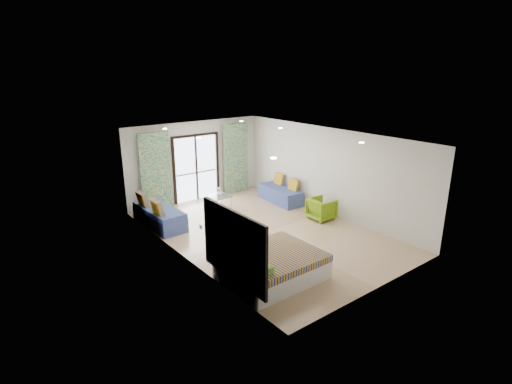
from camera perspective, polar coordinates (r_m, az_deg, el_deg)
floor at (r=11.23m, az=1.21°, el=-5.75°), size 5.00×7.50×0.01m
ceiling at (r=10.47m, az=1.31°, el=7.96°), size 5.00×7.50×0.01m
wall_back at (r=13.79m, az=-8.62°, el=4.38°), size 5.00×0.01×2.70m
wall_front at (r=8.37m, az=17.69°, el=-5.01°), size 5.00×0.01×2.70m
wall_left at (r=9.47m, az=-10.59°, el=-1.81°), size 0.01×7.50×2.70m
wall_right at (r=12.44m, az=10.25°, el=2.87°), size 0.01×7.50×2.70m
balcony_door at (r=13.79m, az=-8.55°, el=3.99°), size 1.76×0.08×2.28m
balcony_rail at (r=13.87m, az=-8.51°, el=2.76°), size 1.52×0.03×0.04m
curtain_left at (r=12.99m, az=-14.17°, el=2.78°), size 1.00×0.10×2.50m
curtain_right at (r=14.46m, az=-2.89°, el=4.77°), size 1.00×0.10×2.50m
downlight_a at (r=8.08m, az=2.53°, el=4.87°), size 0.12×0.12×0.02m
downlight_b at (r=10.09m, az=14.85°, el=6.85°), size 0.12×0.12×0.02m
downlight_c at (r=10.51m, az=-8.19°, el=7.66°), size 0.12×0.12×0.02m
downlight_d at (r=12.12m, az=3.50°, el=9.10°), size 0.12×0.12×0.02m
downlight_e at (r=12.27m, az=-12.91°, el=8.80°), size 0.12×0.12×0.02m
downlight_f at (r=13.67m, az=-2.11°, el=10.08°), size 0.12×0.12×0.02m
headboard at (r=7.96m, az=-3.26°, el=-7.71°), size 0.06×2.10×1.50m
switch_plate at (r=8.93m, az=-7.90°, el=-4.96°), size 0.02×0.10×0.10m
bed at (r=8.83m, az=2.16°, el=-10.48°), size 2.05×1.67×0.71m
daybed_left at (r=11.90m, az=-13.70°, el=-3.34°), size 0.84×2.00×0.97m
daybed_right at (r=13.66m, az=3.56°, el=-0.27°), size 0.85×1.83×0.87m
coffee_table at (r=13.00m, az=-5.33°, el=-0.75°), size 0.66×0.66×0.74m
vase at (r=12.95m, az=-5.28°, el=-0.16°), size 0.20×0.20×0.19m
armchair at (r=12.20m, az=9.34°, el=-2.25°), size 0.68×0.72×0.72m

